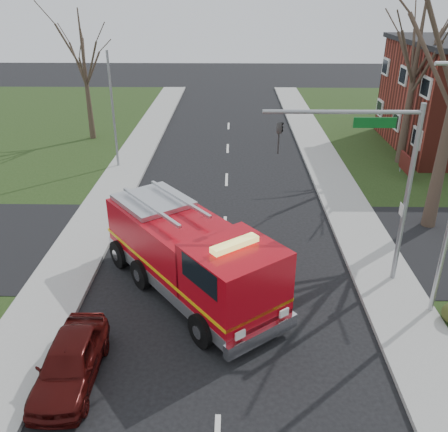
{
  "coord_description": "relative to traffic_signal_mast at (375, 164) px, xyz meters",
  "views": [
    {
      "loc": [
        0.32,
        -13.95,
        10.14
      ],
      "look_at": [
        0.01,
        2.94,
        2.0
      ],
      "focal_mm": 38.0,
      "sensor_mm": 36.0,
      "label": 1
    }
  ],
  "objects": [
    {
      "name": "ground",
      "position": [
        -5.21,
        -1.5,
        -4.71
      ],
      "size": [
        120.0,
        120.0,
        0.0
      ],
      "primitive_type": "plane",
      "color": "black",
      "rests_on": "ground"
    },
    {
      "name": "sidewalk_right",
      "position": [
        0.99,
        -1.5,
        -4.63
      ],
      "size": [
        2.4,
        80.0,
        0.15
      ],
      "primitive_type": "cube",
      "color": "gray",
      "rests_on": "ground"
    },
    {
      "name": "sidewalk_left",
      "position": [
        -11.41,
        -1.5,
        -4.63
      ],
      "size": [
        2.4,
        80.0,
        0.15
      ],
      "primitive_type": "cube",
      "color": "gray",
      "rests_on": "ground"
    },
    {
      "name": "health_center_sign",
      "position": [
        5.29,
        11.0,
        -3.83
      ],
      "size": [
        0.12,
        2.0,
        1.4
      ],
      "color": "#4D1412",
      "rests_on": "ground"
    },
    {
      "name": "bare_tree_far",
      "position": [
        5.79,
        13.5,
        1.78
      ],
      "size": [
        5.25,
        5.25,
        10.5
      ],
      "color": "#3E3025",
      "rests_on": "ground"
    },
    {
      "name": "bare_tree_left",
      "position": [
        -15.21,
        18.5,
        0.86
      ],
      "size": [
        4.5,
        4.5,
        9.0
      ],
      "color": "#3E3025",
      "rests_on": "ground"
    },
    {
      "name": "traffic_signal_mast",
      "position": [
        0.0,
        0.0,
        0.0
      ],
      "size": [
        5.29,
        0.18,
        6.8
      ],
      "color": "gray",
      "rests_on": "ground"
    },
    {
      "name": "utility_pole_far",
      "position": [
        -12.01,
        12.5,
        -1.21
      ],
      "size": [
        0.14,
        0.14,
        7.0
      ],
      "primitive_type": "cylinder",
      "color": "gray",
      "rests_on": "ground"
    },
    {
      "name": "fire_engine",
      "position": [
        -6.33,
        -0.88,
        -3.25
      ],
      "size": [
        7.02,
        7.97,
        3.22
      ],
      "rotation": [
        0.0,
        0.0,
        0.66
      ],
      "color": "#AC0713",
      "rests_on": "ground"
    },
    {
      "name": "parked_car_maroon",
      "position": [
        -9.41,
        -5.31,
        -4.05
      ],
      "size": [
        1.58,
        3.88,
        1.32
      ],
      "primitive_type": "imported",
      "rotation": [
        0.0,
        0.0,
        0.01
      ],
      "color": "#3A0A09",
      "rests_on": "ground"
    }
  ]
}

